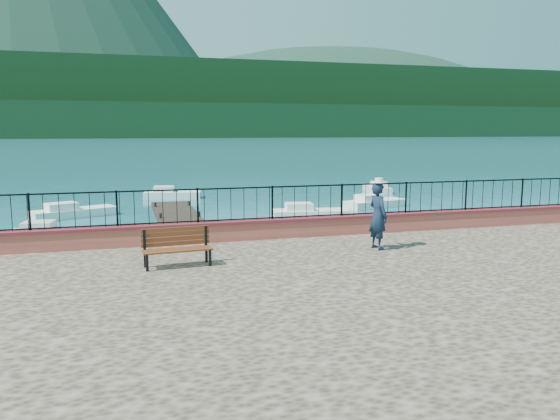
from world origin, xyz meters
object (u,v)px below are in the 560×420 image
boat_3 (74,209)px  boat_4 (172,192)px  person (378,216)px  boat_2 (376,200)px  boat_1 (310,210)px  boat_5 (377,186)px  park_bench (177,255)px  boat_0 (52,230)px

boat_3 → boat_4: (5.50, 6.43, 0.00)m
person → boat_2: size_ratio=0.48×
boat_1 → boat_5: bearing=58.2°
park_bench → boat_2: 19.93m
boat_1 → boat_2: 5.52m
park_bench → boat_3: size_ratio=0.40×
park_bench → boat_1: (7.79, 12.75, -1.08)m
person → boat_1: bearing=-21.0°
boat_5 → park_bench: bearing=156.0°
boat_0 → boat_2: size_ratio=0.87×
person → boat_4: person is taller
person → boat_5: 24.60m
boat_4 → boat_5: 14.34m
boat_1 → person: bearing=-91.7°
person → boat_4: bearing=-1.2°
boat_3 → boat_1: bearing=-41.3°
boat_2 → boat_4: same height
boat_1 → boat_5: size_ratio=1.09×
boat_5 → boat_1: bearing=150.8°
boat_0 → boat_2: (16.63, 4.91, 0.00)m
boat_0 → boat_1: 11.99m
boat_2 → boat_5: bearing=47.5°
park_bench → person: bearing=0.4°
boat_2 → person: bearing=-131.7°
person → boat_0: bearing=33.1°
boat_2 → boat_5: 7.94m
park_bench → boat_4: 22.98m
boat_1 → boat_5: (8.45, 9.69, 0.00)m
boat_1 → boat_0: bearing=-159.6°
boat_0 → boat_4: size_ratio=0.91×
boat_1 → boat_4: 11.71m
boat_0 → park_bench: bearing=-60.4°
park_bench → person: (5.39, 0.42, 0.63)m
boat_2 → boat_3: 16.29m
boat_1 → park_bench: bearing=-112.1°
park_bench → boat_2: size_ratio=0.44×
boat_1 → boat_3: bearing=171.3°
boat_1 → boat_2: same height
person → boat_0: 13.81m
boat_0 → boat_3: 6.03m
boat_0 → boat_1: bearing=19.9°
boat_0 → boat_5: (20.21, 12.00, 0.00)m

